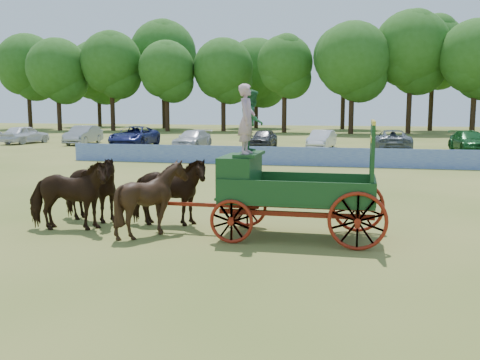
# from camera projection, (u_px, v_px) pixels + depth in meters

# --- Properties ---
(ground) EXTENTS (160.00, 160.00, 0.00)m
(ground) POSITION_uv_depth(u_px,v_px,m) (223.00, 249.00, 12.59)
(ground) COLOR olive
(ground) RESTS_ON ground
(horse_lead_left) EXTENTS (2.45, 1.50, 1.93)m
(horse_lead_left) POSITION_uv_depth(u_px,v_px,m) (68.00, 195.00, 14.33)
(horse_lead_left) COLOR black
(horse_lead_left) RESTS_ON ground
(horse_lead_right) EXTENTS (2.47, 1.57, 1.93)m
(horse_lead_right) POSITION_uv_depth(u_px,v_px,m) (88.00, 189.00, 15.39)
(horse_lead_right) COLOR black
(horse_lead_right) RESTS_ON ground
(horse_wheel_left) EXTENTS (2.05, 1.90, 1.93)m
(horse_wheel_left) POSITION_uv_depth(u_px,v_px,m) (152.00, 199.00, 13.81)
(horse_wheel_left) COLOR black
(horse_wheel_left) RESTS_ON ground
(horse_wheel_right) EXTENTS (2.41, 1.36, 1.93)m
(horse_wheel_right) POSITION_uv_depth(u_px,v_px,m) (167.00, 192.00, 14.87)
(horse_wheel_right) COLOR black
(horse_wheel_right) RESTS_ON ground
(farm_dray) EXTENTS (5.99, 2.00, 3.87)m
(farm_dray) POSITION_uv_depth(u_px,v_px,m) (268.00, 171.00, 13.62)
(farm_dray) COLOR maroon
(farm_dray) RESTS_ON ground
(sponsor_banner) EXTENTS (26.00, 0.08, 1.05)m
(sponsor_banner) POSITION_uv_depth(u_px,v_px,m) (285.00, 156.00, 30.13)
(sponsor_banner) COLOR #1E3EA6
(sponsor_banner) RESTS_ON ground
(parked_cars) EXTENTS (55.76, 6.91, 1.65)m
(parked_cars) POSITION_uv_depth(u_px,v_px,m) (325.00, 139.00, 41.23)
(parked_cars) COLOR silver
(parked_cars) RESTS_ON ground
(treeline) EXTENTS (92.18, 23.56, 15.74)m
(treeline) POSITION_uv_depth(u_px,v_px,m) (301.00, 59.00, 69.83)
(treeline) COLOR #382314
(treeline) RESTS_ON ground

